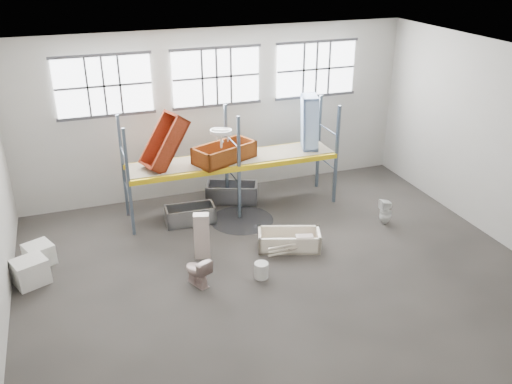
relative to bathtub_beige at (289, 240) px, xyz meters
name	(u,v)px	position (x,y,z in m)	size (l,w,h in m)	color
floor	(277,271)	(-0.66, -0.83, -0.28)	(12.00, 10.00, 0.10)	#4B4641
ceiling	(281,58)	(-0.66, -0.83, 4.82)	(12.00, 10.00, 0.10)	silver
wall_back	(217,112)	(-0.66, 4.22, 2.27)	(12.00, 0.10, 5.00)	#AEABA2
wall_front	(410,303)	(-0.66, -5.88, 2.27)	(12.00, 0.10, 5.00)	#A5A39A
wall_right	(498,143)	(5.39, -0.83, 2.27)	(0.10, 10.00, 5.00)	#AFACA3
window_left	(104,86)	(-3.86, 4.11, 3.37)	(2.60, 0.04, 1.60)	white
window_mid	(216,77)	(-0.66, 4.11, 3.37)	(2.60, 0.04, 1.60)	white
window_right	(316,69)	(2.54, 4.11, 3.37)	(2.60, 0.04, 1.60)	white
rack_upright_la	(129,183)	(-3.66, 2.07, 1.27)	(0.08, 0.08, 3.00)	slate
rack_upright_lb	(123,167)	(-3.66, 3.27, 1.27)	(0.08, 0.08, 3.00)	slate
rack_upright_ma	(239,169)	(-0.66, 2.07, 1.27)	(0.08, 0.08, 3.00)	slate
rack_upright_mb	(226,154)	(-0.66, 3.27, 1.27)	(0.08, 0.08, 3.00)	slate
rack_upright_ra	(336,155)	(2.34, 2.07, 1.27)	(0.08, 0.08, 3.00)	slate
rack_upright_rb	(319,142)	(2.34, 3.27, 1.27)	(0.08, 0.08, 3.00)	slate
rack_beam_front	(239,169)	(-0.66, 2.07, 1.27)	(6.00, 0.10, 0.14)	yellow
rack_beam_back	(226,154)	(-0.66, 3.27, 1.27)	(6.00, 0.10, 0.14)	yellow
shelf_deck	(232,158)	(-0.66, 2.67, 1.35)	(5.90, 1.10, 0.03)	gray
wet_patch	(242,220)	(-0.66, 1.87, -0.23)	(1.80, 1.80, 0.00)	black
bathtub_beige	(289,240)	(0.00, 0.00, 0.00)	(1.58, 0.74, 0.46)	#F1E2C7
cistern_spare	(304,243)	(0.27, -0.34, 0.05)	(0.43, 0.21, 0.41)	beige
sink_in_tub	(291,247)	(-0.05, -0.22, -0.07)	(0.48, 0.48, 0.17)	beige
toilet_beige	(197,271)	(-2.61, -0.80, 0.12)	(0.40, 0.70, 0.71)	#C1A59D
cistern_tall	(202,236)	(-2.20, 0.33, 0.36)	(0.38, 0.25, 1.19)	#C5AEA3
toilet_white	(386,212)	(3.05, 0.34, 0.13)	(0.33, 0.33, 0.73)	white
steel_tub_left	(190,215)	(-2.07, 2.21, 0.02)	(1.36, 0.64, 0.50)	#A2A6AA
steel_tub_right	(232,192)	(-0.55, 3.16, 0.05)	(1.53, 0.71, 0.56)	#A4A5AC
rust_tub_flat	(224,153)	(-0.92, 2.57, 1.59)	(1.75, 0.82, 0.49)	#863E0E
rust_tub_tilted	(164,142)	(-2.56, 2.68, 2.06)	(1.61, 0.76, 0.45)	maroon
sink_on_shelf	(221,146)	(-1.06, 2.37, 1.86)	(0.59, 0.46, 0.53)	silver
blue_tub_upright	(310,122)	(1.72, 2.69, 2.16)	(1.57, 0.74, 0.44)	#9FC2F5
bucket	(261,270)	(-1.14, -1.04, -0.04)	(0.33, 0.33, 0.39)	silver
carton_near	(31,272)	(-6.21, 0.53, 0.08)	(0.72, 0.61, 0.61)	silver
carton_far	(39,254)	(-6.04, 1.38, 0.02)	(0.62, 0.62, 0.51)	silver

